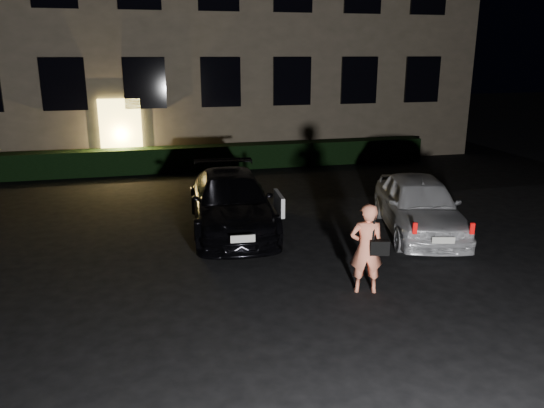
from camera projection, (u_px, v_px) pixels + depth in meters
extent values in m
plane|color=black|center=(318.00, 293.00, 9.17)|extent=(80.00, 80.00, 0.00)
cube|color=brown|center=(204.00, 1.00, 21.53)|extent=(20.00, 8.00, 12.00)
cube|color=#FFDD62|center=(121.00, 136.00, 18.25)|extent=(1.40, 0.10, 2.50)
cube|color=black|center=(63.00, 84.00, 17.38)|extent=(1.40, 0.10, 1.70)
cube|color=black|center=(145.00, 83.00, 17.97)|extent=(1.40, 0.10, 1.70)
cube|color=black|center=(221.00, 82.00, 18.56)|extent=(1.40, 0.10, 1.70)
cube|color=black|center=(292.00, 81.00, 19.15)|extent=(1.40, 0.10, 1.70)
cube|color=black|center=(359.00, 80.00, 19.75)|extent=(1.40, 0.10, 1.70)
cube|color=black|center=(422.00, 80.00, 20.34)|extent=(1.40, 0.10, 1.70)
cube|color=black|center=(224.00, 157.00, 18.86)|extent=(15.00, 0.70, 0.85)
imported|color=black|center=(231.00, 202.00, 12.35)|extent=(2.14, 4.63, 1.31)
cube|color=white|center=(279.00, 203.00, 11.68)|extent=(0.15, 0.94, 0.44)
cube|color=silver|center=(243.00, 239.00, 10.16)|extent=(0.48, 0.07, 0.15)
imported|color=silver|center=(419.00, 205.00, 12.07)|extent=(2.50, 4.18, 1.33)
cube|color=red|center=(415.00, 228.00, 10.27)|extent=(0.09, 0.07, 0.22)
cube|color=red|center=(472.00, 229.00, 10.26)|extent=(0.09, 0.07, 0.22)
cube|color=silver|center=(443.00, 240.00, 10.28)|extent=(0.44, 0.15, 0.13)
imported|color=#F88662|center=(366.00, 248.00, 9.03)|extent=(0.66, 0.51, 1.59)
cube|color=black|center=(379.00, 247.00, 8.91)|extent=(0.35, 0.22, 0.25)
cube|color=black|center=(374.00, 226.00, 8.84)|extent=(0.05, 0.06, 0.50)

